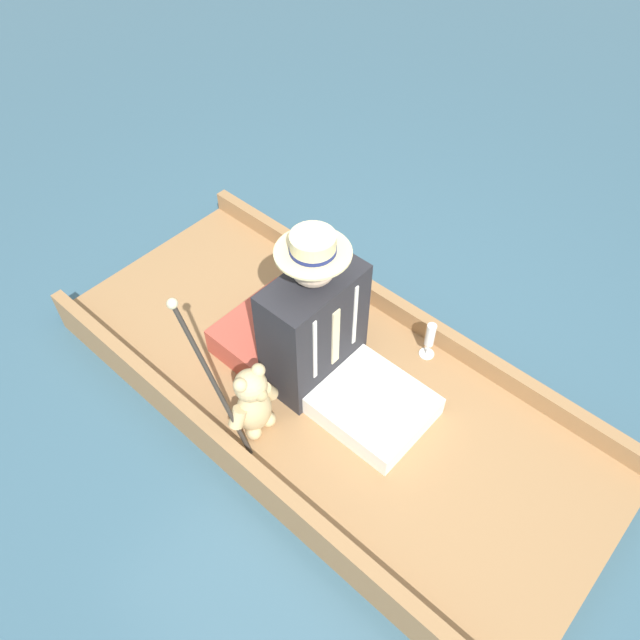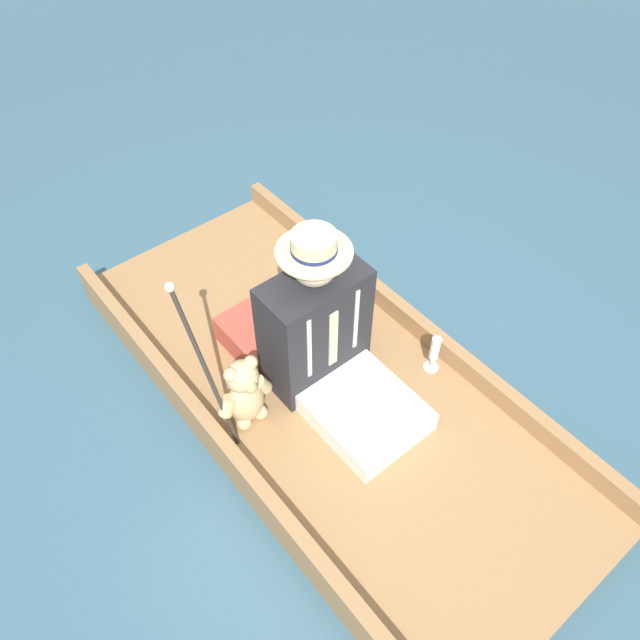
{
  "view_description": "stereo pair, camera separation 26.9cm",
  "coord_description": "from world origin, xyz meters",
  "px_view_note": "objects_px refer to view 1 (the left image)",
  "views": [
    {
      "loc": [
        1.3,
        1.13,
        2.56
      ],
      "look_at": [
        -0.02,
        -0.06,
        0.53
      ],
      "focal_mm": 35.0,
      "sensor_mm": 36.0,
      "label": 1
    },
    {
      "loc": [
        1.1,
        1.32,
        2.56
      ],
      "look_at": [
        -0.02,
        -0.06,
        0.53
      ],
      "focal_mm": 35.0,
      "sensor_mm": 36.0,
      "label": 2
    }
  ],
  "objects_px": {
    "walking_cane": "(206,368)",
    "teddy_bear": "(253,402)",
    "seated_person": "(327,339)",
    "wine_glass": "(430,337)"
  },
  "relations": [
    {
      "from": "teddy_bear",
      "to": "walking_cane",
      "type": "distance_m",
      "value": 0.3
    },
    {
      "from": "seated_person",
      "to": "walking_cane",
      "type": "relative_size",
      "value": 1.16
    },
    {
      "from": "seated_person",
      "to": "wine_glass",
      "type": "distance_m",
      "value": 0.55
    },
    {
      "from": "teddy_bear",
      "to": "wine_glass",
      "type": "bearing_deg",
      "value": 158.73
    },
    {
      "from": "seated_person",
      "to": "teddy_bear",
      "type": "distance_m",
      "value": 0.42
    },
    {
      "from": "wine_glass",
      "to": "walking_cane",
      "type": "bearing_deg",
      "value": -25.33
    },
    {
      "from": "walking_cane",
      "to": "teddy_bear",
      "type": "bearing_deg",
      "value": 132.3
    },
    {
      "from": "seated_person",
      "to": "walking_cane",
      "type": "distance_m",
      "value": 0.56
    },
    {
      "from": "seated_person",
      "to": "wine_glass",
      "type": "relative_size",
      "value": 3.98
    },
    {
      "from": "teddy_bear",
      "to": "walking_cane",
      "type": "relative_size",
      "value": 0.53
    }
  ]
}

